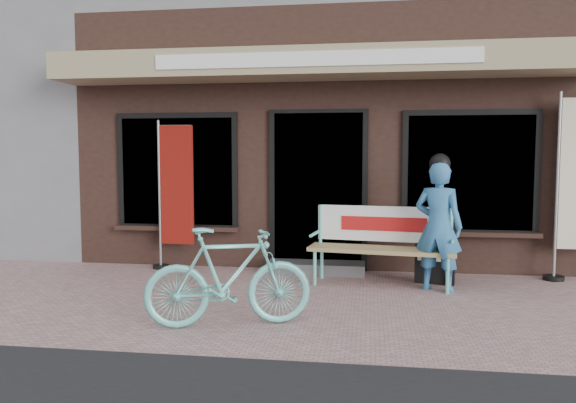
% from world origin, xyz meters
% --- Properties ---
extents(ground, '(70.00, 70.00, 0.00)m').
position_xyz_m(ground, '(0.00, 0.00, 0.00)').
color(ground, tan).
rests_on(ground, ground).
extents(storefront, '(7.00, 6.77, 6.00)m').
position_xyz_m(storefront, '(0.00, 4.96, 2.99)').
color(storefront, black).
rests_on(storefront, ground).
extents(bench, '(1.80, 0.68, 0.95)m').
position_xyz_m(bench, '(0.86, 1.24, 0.56)').
color(bench, '#67CABF').
rests_on(bench, ground).
extents(person, '(0.65, 0.54, 1.60)m').
position_xyz_m(person, '(1.50, 1.00, 0.79)').
color(person, teal).
rests_on(person, ground).
extents(bicycle, '(1.60, 0.90, 0.93)m').
position_xyz_m(bicycle, '(-0.58, -0.70, 0.46)').
color(bicycle, '#67CABF').
rests_on(bicycle, ground).
extents(nobori_red, '(0.60, 0.23, 2.06)m').
position_xyz_m(nobori_red, '(-1.98, 1.76, 1.06)').
color(nobori_red, gray).
rests_on(nobori_red, ground).
extents(menu_stand, '(0.49, 0.20, 0.96)m').
position_xyz_m(menu_stand, '(1.50, 1.33, 0.49)').
color(menu_stand, black).
rests_on(menu_stand, ground).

